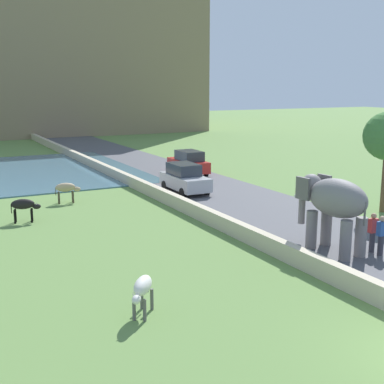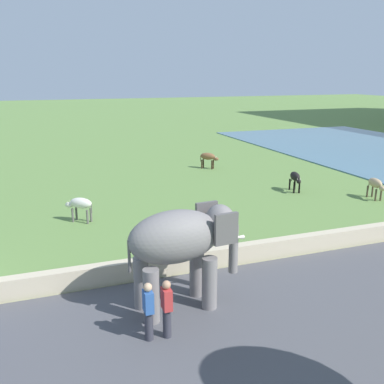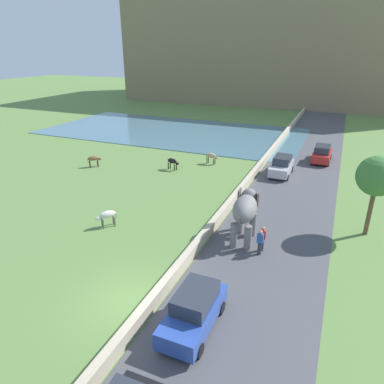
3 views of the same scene
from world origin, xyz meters
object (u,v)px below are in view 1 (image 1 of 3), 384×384
(elephant, at_px, (333,202))
(cow_white, at_px, (142,288))
(person_trailing, at_px, (381,235))
(cow_tan, at_px, (66,188))
(car_red, at_px, (189,163))
(car_silver, at_px, (185,178))
(person_beside_elephant, at_px, (373,232))
(cow_black, at_px, (24,205))

(elephant, distance_m, cow_white, 9.10)
(person_trailing, distance_m, cow_tan, 17.07)
(cow_tan, bearing_deg, cow_white, -96.17)
(elephant, height_order, car_red, elephant)
(car_silver, relative_size, cow_white, 3.10)
(person_beside_elephant, height_order, cow_tan, person_beside_elephant)
(car_red, relative_size, cow_tan, 2.85)
(car_silver, bearing_deg, cow_white, -120.67)
(elephant, distance_m, person_beside_elephant, 1.97)
(person_trailing, relative_size, car_silver, 0.41)
(person_beside_elephant, bearing_deg, elephant, 146.60)
(elephant, xyz_separation_m, person_beside_elephant, (1.33, -0.88, -1.16))
(person_trailing, bearing_deg, cow_tan, 119.62)
(car_red, distance_m, cow_white, 23.78)
(cow_black, distance_m, cow_white, 12.29)
(cow_black, distance_m, cow_tan, 4.29)
(elephant, bearing_deg, car_silver, 89.91)
(elephant, relative_size, car_red, 0.87)
(person_beside_elephant, xyz_separation_m, car_red, (1.84, 19.48, 0.03))
(cow_black, bearing_deg, cow_tan, 48.36)
(person_trailing, bearing_deg, car_silver, 95.09)
(cow_black, bearing_deg, person_beside_elephant, -44.60)
(cow_white, height_order, cow_tan, same)
(person_trailing, xyz_separation_m, cow_black, (-11.29, 11.64, -0.04))
(car_silver, distance_m, cow_black, 10.36)
(person_beside_elephant, height_order, person_trailing, same)
(car_silver, distance_m, cow_tan, 7.19)
(elephant, bearing_deg, cow_white, -167.61)
(cow_white, bearing_deg, car_red, 59.74)
(elephant, height_order, person_beside_elephant, elephant)
(person_beside_elephant, bearing_deg, car_red, 84.62)
(elephant, xyz_separation_m, person_trailing, (1.29, -1.35, -1.16))
(person_beside_elephant, distance_m, car_red, 19.57)
(person_beside_elephant, bearing_deg, person_trailing, -94.65)
(person_beside_elephant, height_order, cow_white, person_beside_elephant)
(person_beside_elephant, relative_size, person_trailing, 1.00)
(car_silver, bearing_deg, person_trailing, -84.91)
(person_beside_elephant, relative_size, car_silver, 0.41)
(elephant, bearing_deg, cow_tan, 117.90)
(car_red, height_order, cow_tan, car_red)
(elephant, bearing_deg, car_red, 80.34)
(car_red, bearing_deg, cow_black, -147.73)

